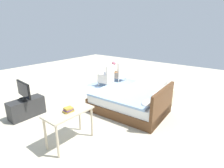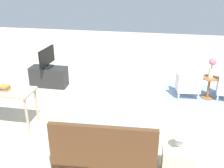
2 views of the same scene
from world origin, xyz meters
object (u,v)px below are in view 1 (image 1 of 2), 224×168
side_table (114,76)px  nightstand (166,98)px  vanity_desk (69,116)px  armchair_by_window_left (120,73)px  tv_flatscreen (24,91)px  book_stack (68,110)px  tv_stand (27,108)px  table_lamp (167,84)px  armchair_by_window_right (107,77)px  bed (130,103)px  flower_vase (114,65)px

side_table → nightstand: bearing=73.1°
nightstand → vanity_desk: (3.19, -0.91, 0.38)m
armchair_by_window_left → tv_flatscreen: bearing=-0.1°
vanity_desk → book_stack: bearing=52.5°
nightstand → book_stack: (3.21, -0.89, 0.55)m
tv_flatscreen → armchair_by_window_left: bearing=179.9°
tv_stand → book_stack: size_ratio=4.31×
book_stack → tv_flatscreen: bearing=-90.3°
nightstand → table_lamp: size_ratio=1.63×
vanity_desk → side_table: bearing=-154.5°
armchair_by_window_right → nightstand: size_ratio=1.71×
bed → tv_stand: (2.10, -2.17, -0.03)m
book_stack → nightstand: bearing=164.6°
armchair_by_window_left → book_stack: (4.55, 1.97, 0.43)m
side_table → vanity_desk: size_ratio=0.52×
armchair_by_window_right → tv_flatscreen: 3.62m
armchair_by_window_right → side_table: size_ratio=1.69×
tv_stand → vanity_desk: 1.99m
vanity_desk → armchair_by_window_left: bearing=-156.8°
armchair_by_window_left → nightstand: size_ratio=1.71×
armchair_by_window_right → flower_vase: bearing=179.4°
table_lamp → vanity_desk: (3.19, -0.91, -0.10)m
flower_vase → bed: bearing=47.6°
vanity_desk → flower_vase: bearing=-154.5°
armchair_by_window_left → side_table: (0.47, 0.01, -0.04)m
armchair_by_window_right → flower_vase: 0.66m
tv_flatscreen → vanity_desk: bearing=90.3°
armchair_by_window_left → table_lamp: armchair_by_window_left is taller
table_lamp → book_stack: (3.21, -0.89, 0.06)m
nightstand → tv_stand: bearing=-41.8°
armchair_by_window_right → vanity_desk: (3.58, 1.94, 0.27)m
side_table → nightstand: size_ratio=1.01×
side_table → tv_flatscreen: size_ratio=0.72×
vanity_desk → book_stack: 0.17m
bed → table_lamp: (-1.10, 0.69, 0.46)m
armchair_by_window_left → tv_flatscreen: tv_flatscreen is taller
tv_flatscreen → vanity_desk: tv_flatscreen is taller
flower_vase → vanity_desk: (4.06, 1.94, -0.19)m
bed → book_stack: (2.11, -0.19, 0.52)m
nightstand → vanity_desk: vanity_desk is taller
tv_stand → flower_vase: bearing=179.8°
flower_vase → tv_stand: (4.07, -0.01, -0.57)m
side_table → book_stack: 4.55m
tv_flatscreen → tv_stand: bearing=175.9°
side_table → book_stack: book_stack is taller
flower_vase → vanity_desk: bearing=25.5°
vanity_desk → armchair_by_window_right: bearing=-151.6°
flower_vase → table_lamp: size_ratio=1.45×
flower_vase → tv_stand: 4.11m
side_table → tv_flatscreen: tv_flatscreen is taller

